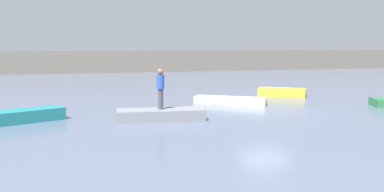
{
  "coord_description": "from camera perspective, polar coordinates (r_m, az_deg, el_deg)",
  "views": [
    {
      "loc": [
        -8.42,
        -17.28,
        3.16
      ],
      "look_at": [
        -3.19,
        1.91,
        0.61
      ],
      "focal_mm": 36.88,
      "sensor_mm": 36.0,
      "label": 1
    }
  ],
  "objects": [
    {
      "name": "ground_plane",
      "position": [
        19.48,
        10.59,
        -2.14
      ],
      "size": [
        120.0,
        120.0,
        0.0
      ],
      "primitive_type": "plane",
      "color": "slate"
    },
    {
      "name": "embankment_wall",
      "position": [
        47.82,
        -5.13,
        5.04
      ],
      "size": [
        80.0,
        1.2,
        2.57
      ],
      "primitive_type": "cube",
      "color": "gray",
      "rests_on": "ground_plane"
    },
    {
      "name": "rowboat_teal",
      "position": [
        17.88,
        -22.41,
        -2.57
      ],
      "size": [
        2.9,
        2.1,
        0.52
      ],
      "primitive_type": "cube",
      "rotation": [
        0.0,
        0.0,
        0.42
      ],
      "color": "teal",
      "rests_on": "ground_plane"
    },
    {
      "name": "rowboat_grey",
      "position": [
        16.84,
        -4.54,
        -2.71
      ],
      "size": [
        3.8,
        1.59,
        0.47
      ],
      "primitive_type": "cube",
      "rotation": [
        0.0,
        0.0,
        -0.11
      ],
      "color": "gray",
      "rests_on": "ground_plane"
    },
    {
      "name": "rowboat_white",
      "position": [
        21.59,
        5.52,
        -0.63
      ],
      "size": [
        3.8,
        2.91,
        0.37
      ],
      "primitive_type": "cube",
      "rotation": [
        0.0,
        0.0,
        -0.57
      ],
      "color": "white",
      "rests_on": "ground_plane"
    },
    {
      "name": "rowboat_yellow",
      "position": [
        25.37,
        12.86,
        0.54
      ],
      "size": [
        3.04,
        2.56,
        0.49
      ],
      "primitive_type": "cube",
      "rotation": [
        0.0,
        0.0,
        -0.59
      ],
      "color": "gold",
      "rests_on": "ground_plane"
    },
    {
      "name": "person_blue_shirt",
      "position": [
        16.67,
        -4.58,
        1.38
      ],
      "size": [
        0.32,
        0.32,
        1.73
      ],
      "color": "#4C4C56",
      "rests_on": "rowboat_grey"
    }
  ]
}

